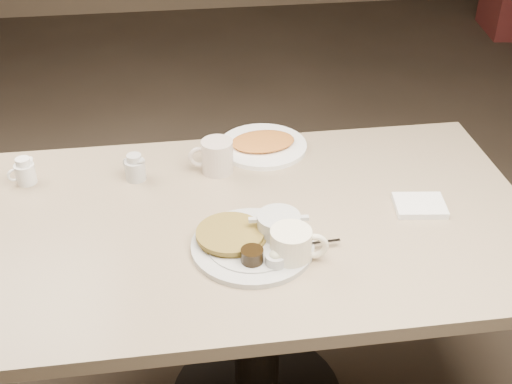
{
  "coord_description": "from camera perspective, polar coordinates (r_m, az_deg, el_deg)",
  "views": [
    {
      "loc": [
        -0.2,
        -1.43,
        1.8
      ],
      "look_at": [
        0.0,
        0.02,
        0.82
      ],
      "focal_mm": 46.71,
      "sensor_mm": 36.0,
      "label": 1
    }
  ],
  "objects": [
    {
      "name": "diner_table",
      "position": [
        1.89,
        0.08,
        -6.38
      ],
      "size": [
        1.5,
        0.9,
        0.75
      ],
      "color": "tan",
      "rests_on": "ground"
    },
    {
      "name": "hash_plate",
      "position": [
        2.09,
        0.58,
        4.09
      ],
      "size": [
        0.3,
        0.3,
        0.04
      ],
      "color": "white",
      "rests_on": "diner_table"
    },
    {
      "name": "coffee_mug_near",
      "position": [
        1.62,
        3.15,
        -4.59
      ],
      "size": [
        0.15,
        0.12,
        0.09
      ],
      "color": "white",
      "rests_on": "diner_table"
    },
    {
      "name": "creamer_left",
      "position": [
        2.02,
        -19.2,
        1.64
      ],
      "size": [
        0.08,
        0.06,
        0.08
      ],
      "color": "white",
      "rests_on": "diner_table"
    },
    {
      "name": "coffee_mug_far",
      "position": [
        1.96,
        -3.44,
        3.06
      ],
      "size": [
        0.14,
        0.1,
        0.1
      ],
      "color": "beige",
      "rests_on": "diner_table"
    },
    {
      "name": "main_plate",
      "position": [
        1.68,
        -0.11,
        -4.03
      ],
      "size": [
        0.39,
        0.33,
        0.07
      ],
      "color": "#BBBCB8",
      "rests_on": "diner_table"
    },
    {
      "name": "napkin",
      "position": [
        1.87,
        13.85,
        -1.13
      ],
      "size": [
        0.15,
        0.13,
        0.02
      ],
      "color": "white",
      "rests_on": "diner_table"
    },
    {
      "name": "creamer_right",
      "position": [
        1.96,
        -10.33,
        2.04
      ],
      "size": [
        0.08,
        0.08,
        0.08
      ],
      "color": "beige",
      "rests_on": "diner_table"
    }
  ]
}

